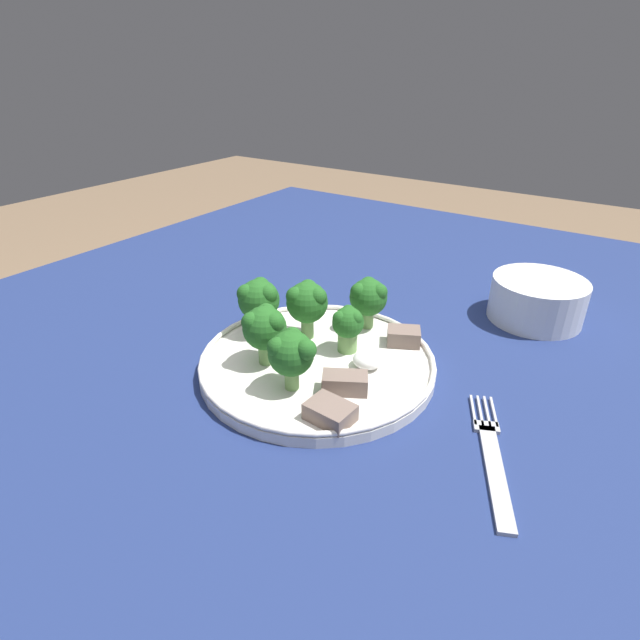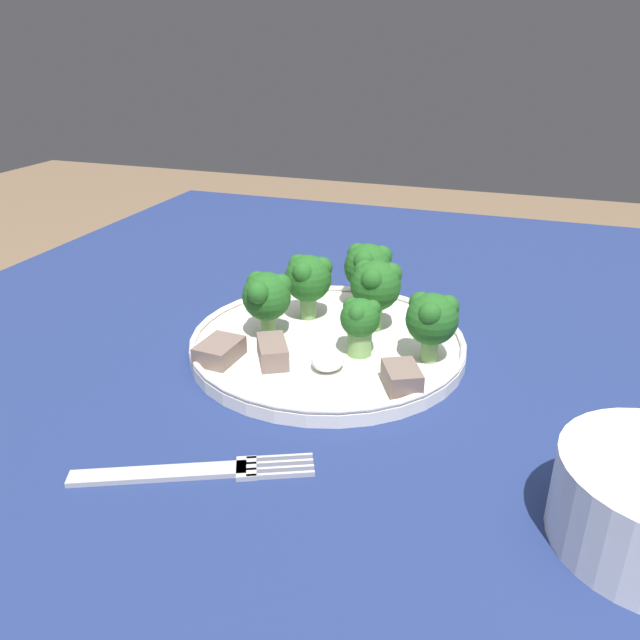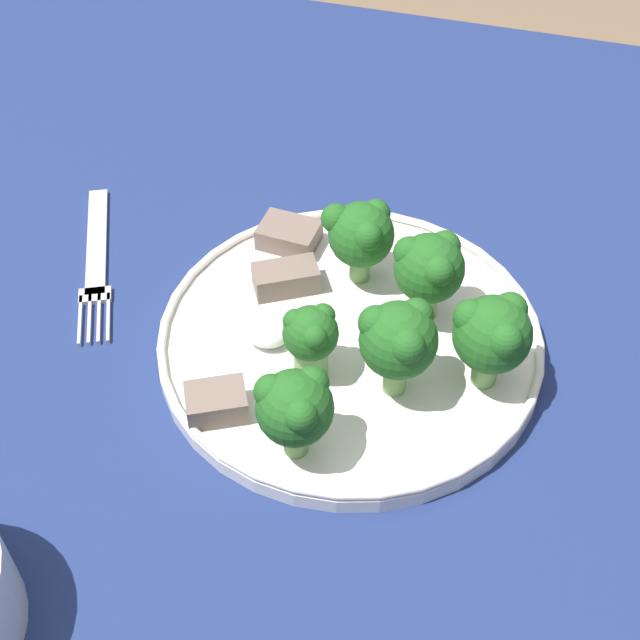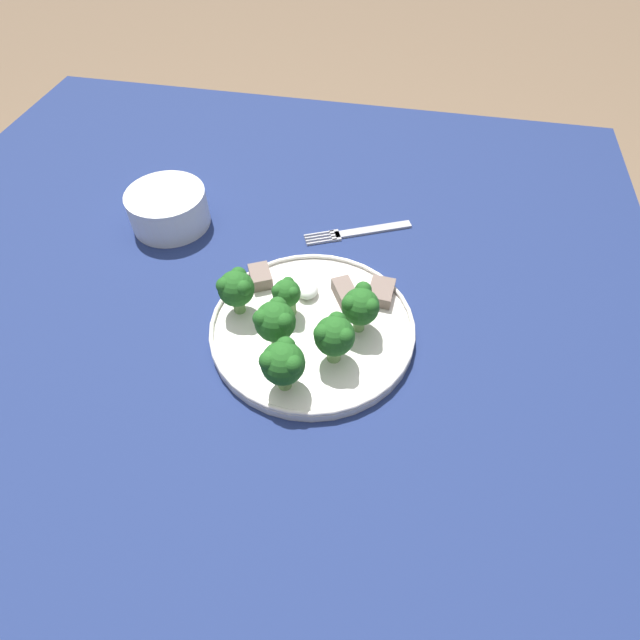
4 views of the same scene
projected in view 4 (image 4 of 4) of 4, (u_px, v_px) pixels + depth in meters
ground_plane at (274, 497)px, 1.25m from camera, size 8.00×8.00×0.00m
table at (244, 341)px, 0.76m from camera, size 1.20×1.19×0.72m
dinner_plate at (312, 328)px, 0.65m from camera, size 0.27×0.27×0.02m
fork at (359, 232)px, 0.79m from camera, size 0.09×0.16×0.00m
cream_bowl at (169, 209)px, 0.78m from camera, size 0.12×0.12×0.06m
broccoli_floret_near_rim_left at (275, 321)px, 0.59m from camera, size 0.05×0.05×0.07m
broccoli_floret_center_left at (361, 306)px, 0.62m from camera, size 0.05×0.05×0.07m
broccoli_floret_back_left at (287, 295)px, 0.64m from camera, size 0.04×0.04×0.06m
broccoli_floret_front_left at (334, 336)px, 0.58m from camera, size 0.05×0.05×0.07m
broccoli_floret_center_back at (236, 288)px, 0.64m from camera, size 0.05×0.05×0.07m
broccoli_floret_mid_cluster at (283, 363)px, 0.56m from camera, size 0.05×0.05×0.07m
meat_slice_front_slice at (381, 292)px, 0.68m from camera, size 0.05×0.04×0.02m
meat_slice_middle_slice at (260, 277)px, 0.70m from camera, size 0.05×0.04×0.02m
meat_slice_rear_slice at (345, 293)px, 0.68m from camera, size 0.05×0.04×0.02m
sauce_dollop at (307, 290)px, 0.68m from camera, size 0.03×0.03×0.02m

